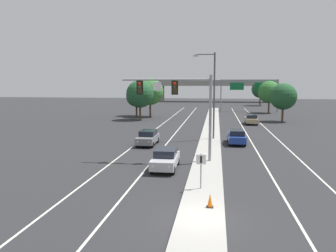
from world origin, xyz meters
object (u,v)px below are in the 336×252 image
object	(u,v)px
overhead_signal_mast	(181,99)
highway_sign_gantry	(249,85)
car_receding_blue	(236,136)
tree_far_left_a	(150,92)
median_sign_post	(201,166)
tree_far_left_b	(140,94)
tree_far_left_c	(136,97)
tree_far_right_b	(260,89)
tree_far_right_a	(269,92)
street_lamp_median	(212,91)
car_receding_tan	(251,119)
car_oncoming_grey	(148,137)
car_oncoming_silver	(166,159)
tree_far_right_c	(283,97)
traffic_cone_median_nose	(210,201)

from	to	relation	value
overhead_signal_mast	highway_sign_gantry	size ratio (longest dim) A/B	0.57
car_receding_blue	tree_far_left_a	bearing A→B (deg)	118.71
tree_far_left_a	median_sign_post	bearing A→B (deg)	-74.85
highway_sign_gantry	tree_far_left_b	world-z (taller)	highway_sign_gantry
car_receding_blue	tree_far_left_c	distance (m)	34.66
tree_far_right_b	tree_far_left_b	bearing A→B (deg)	-121.93
median_sign_post	tree_far_right_a	xyz separation A→B (m)	(12.42, 56.42, 3.07)
median_sign_post	street_lamp_median	xyz separation A→B (m)	(0.37, 19.23, 4.21)
overhead_signal_mast	car_receding_tan	size ratio (longest dim) A/B	1.70
car_receding_tan	tree_far_left_c	bearing A→B (deg)	153.28
car_oncoming_grey	car_receding_tan	size ratio (longest dim) A/B	1.00
tree_far_left_a	tree_far_left_b	bearing A→B (deg)	-97.70
street_lamp_median	car_oncoming_silver	xyz separation A→B (m)	(-3.35, -14.22, -4.97)
car_oncoming_silver	tree_far_right_c	distance (m)	38.13
highway_sign_gantry	tree_far_right_b	world-z (taller)	highway_sign_gantry
overhead_signal_mast	tree_far_left_c	xyz separation A→B (m)	(-13.17, 38.42, -1.41)
car_oncoming_grey	tree_far_right_a	bearing A→B (deg)	65.67
traffic_cone_median_nose	tree_far_right_a	xyz separation A→B (m)	(11.78, 59.51, 4.15)
highway_sign_gantry	tree_far_left_c	world-z (taller)	highway_sign_gantry
street_lamp_median	car_oncoming_grey	size ratio (longest dim) A/B	2.23
car_oncoming_grey	car_oncoming_silver	bearing A→B (deg)	-70.71
tree_far_right_c	car_oncoming_grey	bearing A→B (deg)	-126.78
overhead_signal_mast	tree_far_right_c	bearing A→B (deg)	65.98
tree_far_left_c	tree_far_left_b	size ratio (longest dim) A/B	0.84
overhead_signal_mast	car_receding_tan	bearing A→B (deg)	72.69
overhead_signal_mast	traffic_cone_median_nose	world-z (taller)	overhead_signal_mast
overhead_signal_mast	car_oncoming_silver	distance (m)	5.32
car_oncoming_silver	car_receding_tan	distance (m)	31.58
highway_sign_gantry	tree_far_left_a	bearing A→B (deg)	-142.81
tree_far_right_b	tree_far_left_b	size ratio (longest dim) A/B	1.03
tree_far_left_b	highway_sign_gantry	bearing A→B (deg)	44.91
traffic_cone_median_nose	tree_far_left_a	world-z (taller)	tree_far_left_a
car_receding_blue	tree_far_right_b	world-z (taller)	tree_far_right_b
car_receding_tan	highway_sign_gantry	distance (m)	25.57
car_receding_blue	car_oncoming_silver	bearing A→B (deg)	-117.31
car_oncoming_grey	tree_far_left_c	world-z (taller)	tree_far_left_c
median_sign_post	car_receding_tan	size ratio (longest dim) A/B	0.49
tree_far_left_c	tree_far_left_b	bearing A→B (deg)	-71.52
street_lamp_median	tree_far_left_b	xyz separation A→B (m)	(-13.19, 19.67, -1.13)
tree_far_right_c	tree_far_left_b	distance (m)	25.11
car_receding_blue	tree_far_right_b	xyz separation A→B (m)	(10.47, 64.45, 4.00)
tree_far_left_a	tree_far_right_c	xyz separation A→B (m)	(24.33, -4.76, -0.64)
car_oncoming_silver	tree_far_right_a	bearing A→B (deg)	73.33
traffic_cone_median_nose	tree_far_right_b	size ratio (longest dim) A/B	0.10
car_oncoming_grey	tree_far_left_b	bearing A→B (deg)	104.89
highway_sign_gantry	tree_far_right_c	distance (m)	20.73
street_lamp_median	highway_sign_gantry	size ratio (longest dim) A/B	0.75
car_oncoming_silver	tree_far_left_b	world-z (taller)	tree_far_left_b
highway_sign_gantry	car_receding_blue	bearing A→B (deg)	-96.97
car_oncoming_grey	car_receding_blue	distance (m)	9.74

